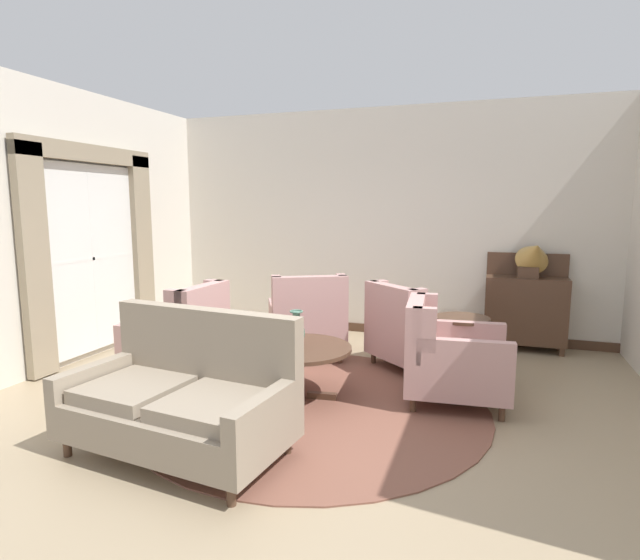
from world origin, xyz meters
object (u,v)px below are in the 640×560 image
(porcelain_vase, at_px, (296,331))
(side_table, at_px, (461,343))
(armchair_far_left, at_px, (182,341))
(armchair_foreground_right, at_px, (449,359))
(sideboard, at_px, (525,309))
(settee, at_px, (183,399))
(coffee_table, at_px, (299,355))
(armchair_back_corner, at_px, (409,331))
(gramophone, at_px, (534,255))
(armchair_near_sideboard, at_px, (307,323))

(porcelain_vase, relative_size, side_table, 0.50)
(porcelain_vase, relative_size, armchair_far_left, 0.34)
(armchair_foreground_right, height_order, sideboard, sideboard)
(side_table, bearing_deg, settee, -130.47)
(coffee_table, relative_size, settee, 0.58)
(side_table, relative_size, sideboard, 0.57)
(porcelain_vase, height_order, sideboard, sideboard)
(coffee_table, bearing_deg, porcelain_vase, -106.83)
(armchair_back_corner, xyz_separation_m, armchair_far_left, (-2.15, -1.20, 0.01))
(settee, xyz_separation_m, armchair_back_corner, (1.27, 2.50, 0.01))
(armchair_far_left, height_order, sideboard, sideboard)
(coffee_table, distance_m, settee, 1.32)
(armchair_back_corner, height_order, gramophone, gramophone)
(armchair_far_left, relative_size, gramophone, 1.78)
(settee, height_order, armchair_far_left, same)
(settee, bearing_deg, armchair_near_sideboard, 94.97)
(porcelain_vase, distance_m, armchair_back_corner, 1.56)
(armchair_back_corner, bearing_deg, armchair_foreground_right, 160.82)
(coffee_table, height_order, armchair_back_corner, armchair_back_corner)
(settee, bearing_deg, armchair_foreground_right, 48.50)
(armchair_foreground_right, relative_size, gramophone, 1.69)
(coffee_table, height_order, side_table, side_table)
(armchair_far_left, bearing_deg, armchair_near_sideboard, 142.31)
(porcelain_vase, relative_size, settee, 0.20)
(armchair_far_left, xyz_separation_m, armchair_foreground_right, (2.66, 0.30, -0.01))
(armchair_far_left, xyz_separation_m, gramophone, (3.47, 2.27, 0.78))
(settee, distance_m, sideboard, 4.46)
(armchair_far_left, distance_m, side_table, 2.87)
(armchair_far_left, bearing_deg, armchair_back_corner, 120.42)
(coffee_table, relative_size, side_table, 1.43)
(side_table, xyz_separation_m, sideboard, (0.68, 1.50, 0.11))
(side_table, bearing_deg, armchair_foreground_right, -97.50)
(settee, height_order, gramophone, gramophone)
(side_table, bearing_deg, armchair_near_sideboard, 170.49)
(porcelain_vase, height_order, armchair_back_corner, armchair_back_corner)
(porcelain_vase, bearing_deg, side_table, 33.73)
(side_table, bearing_deg, armchair_back_corner, 150.34)
(porcelain_vase, bearing_deg, coffee_table, 73.17)
(armchair_near_sideboard, distance_m, side_table, 1.81)
(sideboard, bearing_deg, armchair_far_left, -145.26)
(sideboard, xyz_separation_m, gramophone, (0.05, -0.10, 0.68))
(armchair_back_corner, height_order, armchair_foreground_right, armchair_back_corner)
(armchair_back_corner, bearing_deg, armchair_near_sideboard, 42.81)
(settee, relative_size, armchair_back_corner, 1.52)
(porcelain_vase, relative_size, gramophone, 0.60)
(sideboard, bearing_deg, gramophone, -61.35)
(armchair_near_sideboard, distance_m, sideboard, 2.75)
(armchair_far_left, bearing_deg, gramophone, 124.59)
(armchair_far_left, distance_m, sideboard, 4.16)
(side_table, bearing_deg, sideboard, 65.57)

